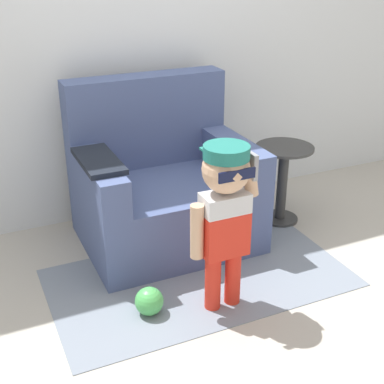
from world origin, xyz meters
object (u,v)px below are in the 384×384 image
(armchair, at_px, (162,187))
(toy_ball, at_px, (149,301))
(person_child, at_px, (225,203))
(side_table, at_px, (283,177))

(armchair, distance_m, toy_ball, 0.87)
(person_child, bearing_deg, toy_ball, 166.48)
(toy_ball, bearing_deg, armchair, 63.19)
(armchair, relative_size, person_child, 1.18)
(person_child, distance_m, toy_ball, 0.66)
(armchair, relative_size, side_table, 1.95)
(side_table, bearing_deg, person_child, -139.45)
(side_table, relative_size, toy_ball, 3.63)
(person_child, height_order, side_table, person_child)
(armchair, distance_m, side_table, 0.84)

